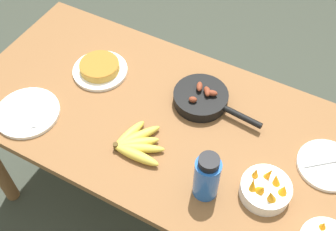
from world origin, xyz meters
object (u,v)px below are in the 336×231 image
at_px(skillet, 202,98).
at_px(empty_plate_near_front, 28,113).
at_px(empty_plate_far_left, 327,165).
at_px(fruit_bowl_mango, 266,189).
at_px(water_bottle, 207,177).
at_px(frittata_plate_center, 100,68).
at_px(banana_bunch, 135,144).

xyz_separation_m(skillet, empty_plate_near_front, (-0.59, -0.38, -0.02)).
xyz_separation_m(skillet, empty_plate_far_left, (0.53, -0.06, -0.02)).
bearing_deg(empty_plate_far_left, fruit_bowl_mango, -127.12).
bearing_deg(empty_plate_near_front, fruit_bowl_mango, 6.74).
height_order(skillet, empty_plate_near_front, skillet).
bearing_deg(skillet, water_bottle, -57.16).
relative_size(frittata_plate_center, empty_plate_far_left, 1.08).
xyz_separation_m(frittata_plate_center, water_bottle, (0.65, -0.31, 0.08)).
height_order(skillet, water_bottle, water_bottle).
bearing_deg(empty_plate_near_front, water_bottle, 1.98).
bearing_deg(frittata_plate_center, skillet, 6.41).
bearing_deg(frittata_plate_center, empty_plate_near_front, -110.60).
relative_size(banana_bunch, water_bottle, 0.98).
height_order(banana_bunch, skillet, skillet).
height_order(frittata_plate_center, empty_plate_far_left, frittata_plate_center).
relative_size(skillet, fruit_bowl_mango, 2.17).
xyz_separation_m(banana_bunch, frittata_plate_center, (-0.34, 0.26, 0.00)).
bearing_deg(empty_plate_near_front, empty_plate_far_left, 16.32).
bearing_deg(fruit_bowl_mango, banana_bunch, -174.92).
distance_m(fruit_bowl_mango, water_bottle, 0.22).
distance_m(frittata_plate_center, water_bottle, 0.72).
relative_size(frittata_plate_center, water_bottle, 1.15).
bearing_deg(empty_plate_far_left, skillet, 174.01).
relative_size(empty_plate_far_left, water_bottle, 1.07).
height_order(empty_plate_near_front, water_bottle, water_bottle).
distance_m(skillet, empty_plate_near_front, 0.70).
xyz_separation_m(skillet, frittata_plate_center, (-0.46, -0.05, -0.01)).
bearing_deg(water_bottle, frittata_plate_center, 154.72).
xyz_separation_m(frittata_plate_center, empty_plate_near_front, (-0.13, -0.33, -0.01)).
relative_size(skillet, empty_plate_near_front, 1.49).
distance_m(banana_bunch, empty_plate_near_front, 0.47).
distance_m(skillet, fruit_bowl_mango, 0.46).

